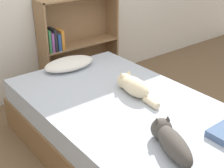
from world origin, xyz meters
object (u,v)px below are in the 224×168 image
at_px(cat_light, 133,86).
at_px(bookshelf, 75,42).
at_px(cat_dark, 171,141).
at_px(pillow, 69,64).
at_px(bed, 123,128).

xyz_separation_m(cat_light, bookshelf, (0.25, 1.31, -0.01)).
bearing_deg(bookshelf, cat_dark, -105.85).
relative_size(pillow, cat_light, 1.03).
bearing_deg(cat_light, cat_dark, 161.40).
bearing_deg(cat_light, pillow, 16.00).
height_order(pillow, cat_light, cat_light).
distance_m(cat_light, bookshelf, 1.34).
relative_size(bed, pillow, 3.94).
relative_size(pillow, bookshelf, 0.48).
relative_size(cat_light, bookshelf, 0.46).
bearing_deg(bookshelf, pillow, -127.58).
bearing_deg(bed, cat_light, 23.50).
relative_size(cat_light, cat_dark, 0.87).
bearing_deg(cat_dark, pillow, 14.46).
distance_m(bed, bookshelf, 1.48).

